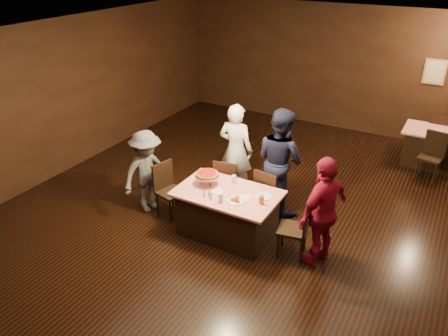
{
  "coord_description": "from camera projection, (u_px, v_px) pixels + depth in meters",
  "views": [
    {
      "loc": [
        2.84,
        -5.57,
        4.19
      ],
      "look_at": [
        -0.22,
        -0.16,
        1.0
      ],
      "focal_mm": 35.0,
      "sensor_mm": 36.0,
      "label": 1
    }
  ],
  "objects": [
    {
      "name": "diner_white_jacket",
      "position": [
        236.0,
        150.0,
        7.88
      ],
      "size": [
        0.67,
        0.46,
        1.76
      ],
      "primitive_type": "imported",
      "rotation": [
        0.0,
        0.0,
        3.21
      ],
      "color": "white",
      "rests_on": "ground"
    },
    {
      "name": "glass_front_left",
      "position": [
        221.0,
        198.0,
        6.48
      ],
      "size": [
        0.08,
        0.08,
        0.14
      ],
      "primitive_type": "cylinder",
      "color": "silver",
      "rests_on": "main_table"
    },
    {
      "name": "chair_end_left",
      "position": [
        171.0,
        191.0,
        7.38
      ],
      "size": [
        0.51,
        0.51,
        0.95
      ],
      "primitive_type": "cube",
      "rotation": [
        0.0,
        0.0,
        1.33
      ],
      "color": "black",
      "rests_on": "ground"
    },
    {
      "name": "plate_empty",
      "position": [
        264.0,
        196.0,
        6.63
      ],
      "size": [
        0.25,
        0.25,
        0.01
      ],
      "primitive_type": "cylinder",
      "color": "white",
      "rests_on": "main_table"
    },
    {
      "name": "room",
      "position": [
        243.0,
        99.0,
        6.5
      ],
      "size": [
        10.0,
        10.04,
        3.02
      ],
      "color": "black",
      "rests_on": "ground"
    },
    {
      "name": "glass_back",
      "position": [
        234.0,
        179.0,
        6.98
      ],
      "size": [
        0.08,
        0.08,
        0.14
      ],
      "primitive_type": "cylinder",
      "color": "silver",
      "rests_on": "main_table"
    },
    {
      "name": "napkin_left",
      "position": [
        218.0,
        191.0,
        6.79
      ],
      "size": [
        0.21,
        0.21,
        0.01
      ],
      "primitive_type": "cube",
      "rotation": [
        0.0,
        0.0,
        -0.35
      ],
      "color": "white",
      "rests_on": "main_table"
    },
    {
      "name": "napkin_center",
      "position": [
        245.0,
        197.0,
        6.63
      ],
      "size": [
        0.19,
        0.19,
        0.01
      ],
      "primitive_type": "cube",
      "rotation": [
        0.0,
        0.0,
        0.21
      ],
      "color": "white",
      "rests_on": "main_table"
    },
    {
      "name": "chair_back_far",
      "position": [
        438.0,
        134.0,
        9.58
      ],
      "size": [
        0.42,
        0.42,
        0.95
      ],
      "primitive_type": "cube",
      "rotation": [
        0.0,
        0.0,
        3.14
      ],
      "color": "black",
      "rests_on": "ground"
    },
    {
      "name": "plate_with_slice",
      "position": [
        236.0,
        200.0,
        6.5
      ],
      "size": [
        0.25,
        0.25,
        0.06
      ],
      "color": "white",
      "rests_on": "main_table"
    },
    {
      "name": "chair_back_near",
      "position": [
        431.0,
        157.0,
        8.57
      ],
      "size": [
        0.48,
        0.48,
        0.95
      ],
      "primitive_type": "cube",
      "rotation": [
        0.0,
        0.0,
        -0.16
      ],
      "color": "black",
      "rests_on": "ground"
    },
    {
      "name": "condiments",
      "position": [
        208.0,
        195.0,
        6.6
      ],
      "size": [
        0.17,
        0.1,
        0.09
      ],
      "color": "silver",
      "rests_on": "main_table"
    },
    {
      "name": "glass_amber",
      "position": [
        261.0,
        200.0,
        6.43
      ],
      "size": [
        0.08,
        0.08,
        0.14
      ],
      "primitive_type": "cylinder",
      "color": "#BF7F26",
      "rests_on": "main_table"
    },
    {
      "name": "diner_navy_hoodie",
      "position": [
        280.0,
        160.0,
        7.41
      ],
      "size": [
        1.11,
        1.01,
        1.85
      ],
      "primitive_type": "imported",
      "rotation": [
        0.0,
        0.0,
        2.72
      ],
      "color": "black",
      "rests_on": "ground"
    },
    {
      "name": "back_table",
      "position": [
        434.0,
        148.0,
        9.16
      ],
      "size": [
        1.3,
        0.9,
        0.77
      ],
      "primitive_type": "cube",
      "color": "red",
      "rests_on": "ground"
    },
    {
      "name": "pizza_stand",
      "position": [
        207.0,
        175.0,
        6.89
      ],
      "size": [
        0.38,
        0.38,
        0.22
      ],
      "color": "black",
      "rests_on": "main_table"
    },
    {
      "name": "diner_red_shirt",
      "position": [
        323.0,
        212.0,
        6.13
      ],
      "size": [
        0.71,
        1.07,
        1.69
      ],
      "primitive_type": "imported",
      "rotation": [
        0.0,
        0.0,
        -1.9
      ],
      "color": "maroon",
      "rests_on": "ground"
    },
    {
      "name": "chair_end_right",
      "position": [
        293.0,
        228.0,
        6.41
      ],
      "size": [
        0.49,
        0.49,
        0.95
      ],
      "primitive_type": "cube",
      "rotation": [
        0.0,
        0.0,
        -1.39
      ],
      "color": "black",
      "rests_on": "ground"
    },
    {
      "name": "diner_grey_knit",
      "position": [
        147.0,
        172.0,
        7.44
      ],
      "size": [
        0.78,
        1.07,
        1.48
      ],
      "primitive_type": "imported",
      "rotation": [
        0.0,
        0.0,
        1.31
      ],
      "color": "#525256",
      "rests_on": "ground"
    },
    {
      "name": "chair_far_right",
      "position": [
        270.0,
        194.0,
        7.3
      ],
      "size": [
        0.47,
        0.47,
        0.95
      ],
      "primitive_type": "cube",
      "rotation": [
        0.0,
        0.0,
        3.01
      ],
      "color": "black",
      "rests_on": "ground"
    },
    {
      "name": "main_table",
      "position": [
        227.0,
        213.0,
        6.94
      ],
      "size": [
        1.6,
        1.0,
        0.77
      ],
      "primitive_type": "cube",
      "color": "red",
      "rests_on": "ground"
    },
    {
      "name": "chair_far_left",
      "position": [
        228.0,
        182.0,
        7.65
      ],
      "size": [
        0.48,
        0.48,
        0.95
      ],
      "primitive_type": "cube",
      "rotation": [
        0.0,
        0.0,
        3.31
      ],
      "color": "black",
      "rests_on": "ground"
    }
  ]
}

